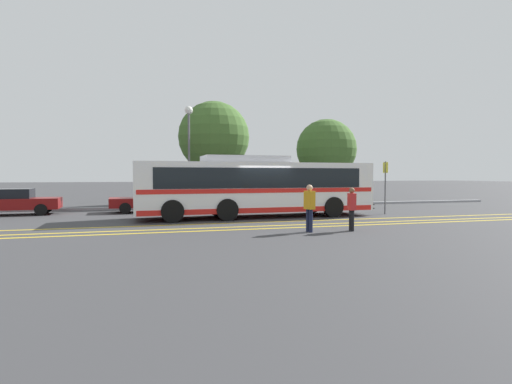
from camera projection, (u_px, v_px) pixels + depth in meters
The scene contains 15 objects.
ground_plane at pixel (261, 218), 19.25m from camera, with size 220.00×220.00×0.00m, color #38383A.
lane_strip_0 at pixel (269, 222), 17.55m from camera, with size 0.20×31.57×0.01m, color gold.
lane_strip_1 at pixel (278, 225), 16.33m from camera, with size 0.20×31.57×0.01m, color gold.
lane_strip_2 at pixel (285, 228), 15.57m from camera, with size 0.20×31.57×0.01m, color gold.
curb_strip at pixel (230, 206), 25.80m from camera, with size 39.57×0.36×0.15m, color #99999E.
transit_bus at pixel (256, 186), 19.60m from camera, with size 11.95×2.99×2.99m.
parked_car_0 at pixel (15, 202), 20.67m from camera, with size 4.27×2.02×1.36m.
parked_car_1 at pixel (151, 199), 22.41m from camera, with size 4.44×2.07×1.40m.
parked_car_2 at pixel (245, 198), 24.12m from camera, with size 4.55×2.13×1.37m.
pedestrian_0 at pixel (352, 207), 14.70m from camera, with size 0.30×0.46×1.60m.
pedestrian_1 at pixel (309, 205), 14.40m from camera, with size 0.31×0.46×1.72m.
bus_stop_sign at pixel (385, 181), 21.08m from camera, with size 0.07×0.40×2.80m.
street_lamp at pixel (189, 133), 25.58m from camera, with size 0.53×0.53×6.48m.
tree_0 at pixel (326, 149), 31.90m from camera, with size 4.79×4.79×6.54m.
tree_1 at pixel (214, 137), 28.91m from camera, with size 5.13×5.13×7.40m.
Camera 1 is at (-5.31, -18.43, 2.06)m, focal length 28.00 mm.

